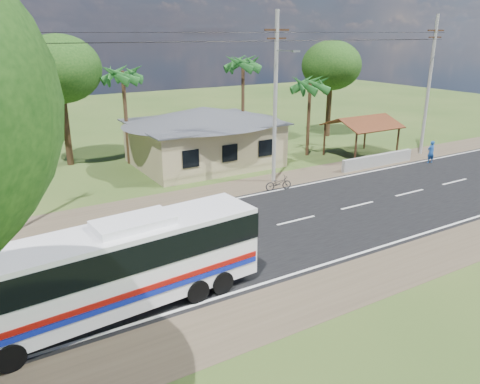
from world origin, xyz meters
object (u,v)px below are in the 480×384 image
object	(u,v)px
coach_bus	(112,264)
motorcycle	(278,183)
waiting_shed	(362,123)
person	(431,152)

from	to	relation	value
coach_bus	motorcycle	size ratio (longest dim) A/B	6.43
motorcycle	coach_bus	bearing A→B (deg)	133.91
waiting_shed	person	distance (m)	5.70
waiting_shed	motorcycle	size ratio (longest dim) A/B	2.95
waiting_shed	coach_bus	distance (m)	26.89
motorcycle	person	size ratio (longest dim) A/B	1.00
waiting_shed	person	bearing A→B (deg)	-53.87
waiting_shed	motorcycle	distance (m)	11.67
person	motorcycle	bearing A→B (deg)	6.64
coach_bus	motorcycle	bearing A→B (deg)	27.90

